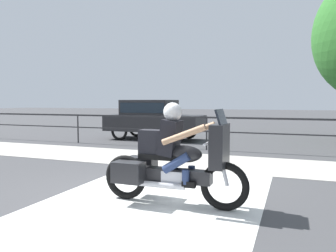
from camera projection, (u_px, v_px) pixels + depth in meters
name	position (u px, v px, depth m)	size (l,w,h in m)	color
ground_plane	(128.00, 193.00, 5.70)	(120.00, 120.00, 0.00)	#424244
sidewalk_band	(187.00, 160.00, 8.87)	(44.00, 2.40, 0.01)	#B7B2A8
crosswalk_band	(155.00, 200.00, 5.30)	(3.37, 6.00, 0.01)	silver
fence_railing	(207.00, 124.00, 10.80)	(36.00, 0.05, 1.10)	#232326
motorcycle	(172.00, 160.00, 5.05)	(2.36, 0.76, 1.59)	black
parked_car	(153.00, 117.00, 13.73)	(4.04, 1.70, 1.66)	#232326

